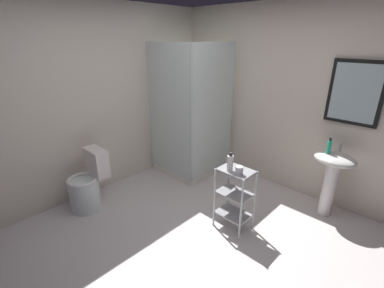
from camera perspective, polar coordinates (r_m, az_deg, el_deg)
name	(u,v)px	position (r m, az deg, el deg)	size (l,w,h in m)	color
ground_plane	(196,246)	(3.05, 0.89, -20.88)	(4.20, 4.20, 0.02)	silver
wall_back	(291,101)	(3.90, 20.23, 8.53)	(4.20, 0.14, 2.50)	beige
wall_left	(95,102)	(3.84, -19.86, 8.35)	(0.10, 4.20, 2.50)	silver
shower_stall	(191,145)	(4.26, -0.18, -0.21)	(0.92, 0.92, 2.00)	white
pedestal_sink	(332,172)	(3.58, 27.62, -5.30)	(0.46, 0.37, 0.81)	white
sink_faucet	(340,147)	(3.58, 28.97, -0.61)	(0.03, 0.03, 0.10)	silver
toilet	(88,185)	(3.68, -21.26, -8.13)	(0.37, 0.49, 0.76)	white
storage_cart	(234,194)	(3.06, 9.00, -10.53)	(0.38, 0.28, 0.74)	silver
hand_soap_bottle	(329,147)	(3.45, 27.06, -0.48)	(0.05, 0.05, 0.19)	#2DBC99
lotion_bottle_white	(230,163)	(2.84, 8.10, -3.98)	(0.07, 0.07, 0.21)	white
rinse_cup	(239,170)	(2.80, 9.98, -5.56)	(0.08, 0.08, 0.09)	silver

